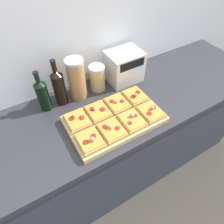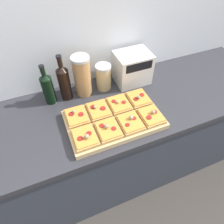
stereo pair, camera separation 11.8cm
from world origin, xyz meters
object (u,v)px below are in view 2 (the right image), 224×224
Objects in this scene: cutting_board at (114,120)px; olive_oil_bottle at (48,88)px; grain_jar_tall at (82,76)px; grain_jar_short at (104,77)px; wine_bottle at (64,82)px; toaster_oven at (132,68)px.

cutting_board is 2.02× the size of olive_oil_bottle.
grain_jar_tall reaches higher than grain_jar_short.
wine_bottle reaches higher than grain_jar_short.
wine_bottle is at bearing 179.90° from toaster_oven.
grain_jar_short is at bearing 0.00° from wine_bottle.
toaster_oven is (0.48, -0.00, -0.02)m from wine_bottle.
wine_bottle reaches higher than cutting_board.
toaster_oven is (0.36, -0.00, -0.03)m from grain_jar_tall.
cutting_board is at bearing -74.44° from grain_jar_tall.
wine_bottle is 0.27m from grain_jar_short.
toaster_oven is at bearing -0.10° from wine_bottle.
olive_oil_bottle reaches higher than grain_jar_short.
grain_jar_tall is at bearing 0.00° from olive_oil_bottle.
toaster_oven is at bearing 49.64° from cutting_board.
grain_jar_tall is at bearing 179.86° from toaster_oven.
olive_oil_bottle is 1.06× the size of toaster_oven.
cutting_board is 0.43m from toaster_oven.
wine_bottle is (0.11, 0.00, 0.02)m from olive_oil_bottle.
olive_oil_bottle is 0.37m from grain_jar_short.
cutting_board is 2.00× the size of grain_jar_tall.
wine_bottle is 1.21× the size of toaster_oven.
toaster_oven reaches higher than cutting_board.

